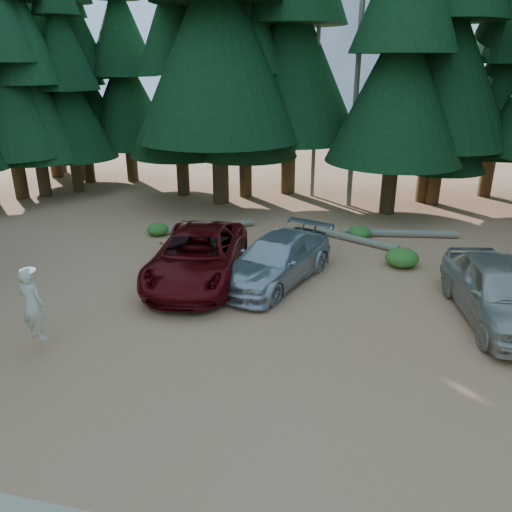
% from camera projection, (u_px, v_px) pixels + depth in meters
% --- Properties ---
extents(ground, '(160.00, 160.00, 0.00)m').
position_uv_depth(ground, '(281.00, 364.00, 11.78)').
color(ground, '#BB724F').
rests_on(ground, ground).
extents(forest_belt_north, '(36.00, 7.00, 22.00)m').
position_uv_depth(forest_belt_north, '(333.00, 202.00, 25.40)').
color(forest_belt_north, black).
rests_on(forest_belt_north, ground).
extents(snag_front, '(0.24, 0.24, 12.00)m').
position_uv_depth(snag_front, '(357.00, 77.00, 22.59)').
color(snag_front, gray).
rests_on(snag_front, ground).
extents(snag_back, '(0.20, 0.20, 10.00)m').
position_uv_depth(snag_back, '(316.00, 97.00, 24.73)').
color(snag_back, gray).
rests_on(snag_back, ground).
extents(mountain_peak, '(48.00, 50.00, 28.00)m').
position_uv_depth(mountain_peak, '(356.00, 24.00, 87.77)').
color(mountain_peak, gray).
rests_on(mountain_peak, ground).
extents(red_pickup, '(3.41, 6.14, 1.63)m').
position_uv_depth(red_pickup, '(198.00, 255.00, 16.17)').
color(red_pickup, '#5A070B').
rests_on(red_pickup, ground).
extents(silver_minivan_center, '(3.66, 5.43, 1.46)m').
position_uv_depth(silver_minivan_center, '(276.00, 260.00, 16.03)').
color(silver_minivan_center, '#ACAEB4').
rests_on(silver_minivan_center, ground).
extents(silver_minivan_right, '(2.83, 5.32, 1.72)m').
position_uv_depth(silver_minivan_right, '(499.00, 291.00, 13.54)').
color(silver_minivan_right, '#B1AA9D').
rests_on(silver_minivan_right, ground).
extents(frisbee_player, '(0.72, 0.51, 1.88)m').
position_uv_depth(frisbee_player, '(32.00, 304.00, 11.97)').
color(frisbee_player, beige).
rests_on(frisbee_player, ground).
extents(log_left, '(3.62, 2.37, 0.29)m').
position_uv_depth(log_left, '(207.00, 227.00, 21.06)').
color(log_left, gray).
rests_on(log_left, ground).
extents(log_mid, '(3.18, 1.77, 0.28)m').
position_uv_depth(log_mid, '(358.00, 240.00, 19.59)').
color(log_mid, gray).
rests_on(log_mid, ground).
extents(log_right, '(4.68, 1.00, 0.30)m').
position_uv_depth(log_right, '(399.00, 233.00, 20.28)').
color(log_right, gray).
rests_on(log_right, ground).
extents(shrub_far_left, '(0.90, 0.90, 0.49)m').
position_uv_depth(shrub_far_left, '(158.00, 229.00, 20.48)').
color(shrub_far_left, '#23681F').
rests_on(shrub_far_left, ground).
extents(shrub_left, '(0.96, 0.96, 0.53)m').
position_uv_depth(shrub_left, '(295.00, 235.00, 19.76)').
color(shrub_left, '#23681F').
rests_on(shrub_left, ground).
extents(shrub_center_left, '(1.02, 1.02, 0.56)m').
position_uv_depth(shrub_center_left, '(209.00, 234.00, 19.81)').
color(shrub_center_left, '#23681F').
rests_on(shrub_center_left, ground).
extents(shrub_center_right, '(1.09, 1.09, 0.60)m').
position_uv_depth(shrub_center_right, '(290.00, 250.00, 18.06)').
color(shrub_center_right, '#23681F').
rests_on(shrub_center_right, ground).
extents(shrub_right, '(0.94, 0.94, 0.52)m').
position_uv_depth(shrub_right, '(359.00, 232.00, 20.04)').
color(shrub_right, '#23681F').
rests_on(shrub_right, ground).
extents(shrub_far_right, '(1.15, 1.15, 0.63)m').
position_uv_depth(shrub_far_right, '(402.00, 257.00, 17.33)').
color(shrub_far_right, '#23681F').
rests_on(shrub_far_right, ground).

